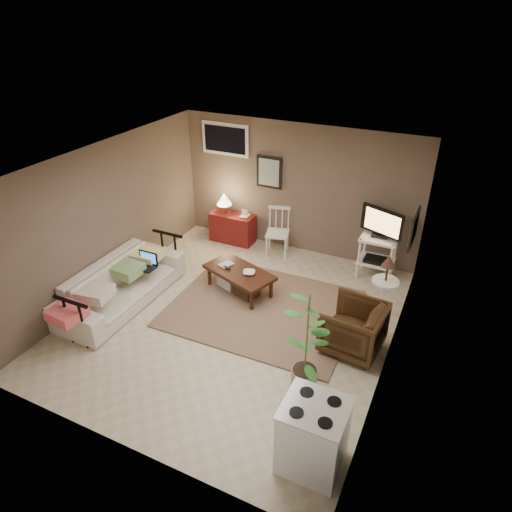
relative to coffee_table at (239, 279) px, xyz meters
The scene contains 20 objects.
floor 0.76m from the coffee_table, 68.59° to the right, with size 5.00×5.00×0.00m, color #C1B293.
art_back 2.19m from the coffee_table, 99.01° to the left, with size 0.50×0.03×0.60m, color black.
art_right 2.82m from the coffee_table, ahead, with size 0.03×0.60×0.45m, color black.
window 2.75m from the coffee_table, 123.37° to the left, with size 0.96×0.03×0.60m, color white.
rug 0.65m from the coffee_table, 26.44° to the right, with size 2.77×2.21×0.03m, color #805F4A.
coffee_table is the anchor object (origin of this frame).
sofa 1.86m from the coffee_table, 146.21° to the right, with size 2.25×0.66×0.88m, color beige.
sofa_pillows 1.98m from the coffee_table, 139.02° to the right, with size 0.43×2.14×0.15m, color beige, non-canonical shape.
sofa_end_rails 1.75m from the coffee_table, 143.84° to the right, with size 0.61×2.25×0.76m, color black, non-canonical shape.
laptop 1.50m from the coffee_table, 154.13° to the right, with size 0.35×0.25×0.24m.
red_console 1.83m from the coffee_table, 121.79° to the left, with size 0.87×0.39×1.00m.
spindle_chair 1.48m from the coffee_table, 88.18° to the left, with size 0.50×0.50×0.90m.
tv_stand 2.42m from the coffee_table, 37.32° to the left, with size 0.72×0.49×1.27m.
side_table 2.30m from the coffee_table, ahead, with size 0.40×0.40×1.06m.
armchair 2.11m from the coffee_table, 15.71° to the right, with size 0.76×0.71×0.78m, color #301D0D.
potted_plant 2.35m from the coffee_table, 42.18° to the right, with size 0.36×0.36×1.43m.
stove 3.29m from the coffee_table, 49.53° to the right, with size 0.64×0.59×0.83m.
bowl 0.33m from the coffee_table, ahead, with size 0.19×0.05×0.19m, color #3C1B10.
book_table 0.46m from the coffee_table, 163.94° to the left, with size 0.17×0.02×0.23m, color #3C1B10.
book_console 1.81m from the coffee_table, 115.73° to the left, with size 0.16×0.02×0.21m, color #3C1B10.
Camera 1 is at (2.68, -4.85, 4.24)m, focal length 32.00 mm.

